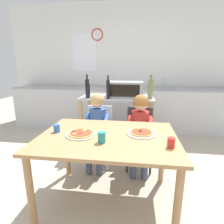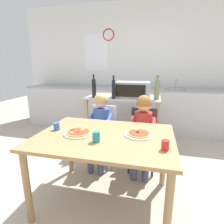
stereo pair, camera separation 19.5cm
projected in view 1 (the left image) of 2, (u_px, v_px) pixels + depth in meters
ground_plane at (118, 153)px, 2.90m from camera, size 10.76×10.76×0.00m
back_wall_tiled at (126, 66)px, 4.14m from camera, size 5.38×0.14×2.70m
kitchen_counter at (124, 108)px, 3.97m from camera, size 4.84×0.60×1.10m
kitchen_island_cart at (117, 114)px, 2.99m from camera, size 1.16×0.62×0.88m
toaster_oven at (125, 89)px, 2.89m from camera, size 0.56×0.39×0.24m
bottle_squat_spirits at (108, 89)px, 2.67m from camera, size 0.05×0.05×0.35m
bottle_tall_green_wine at (88, 90)px, 2.73m from camera, size 0.06×0.06×0.29m
bottle_clear_vinegar at (87, 88)px, 2.82m from camera, size 0.06×0.06×0.35m
bottle_dark_olive_oil at (151, 89)px, 2.68m from camera, size 0.08×0.08×0.34m
dining_table at (108, 145)px, 1.72m from camera, size 1.28×0.94×0.73m
dining_chair_left at (99, 131)px, 2.53m from camera, size 0.36×0.36×0.81m
dining_chair_right at (139, 133)px, 2.44m from camera, size 0.36×0.36×0.81m
child_in_blue_striped_shirt at (97, 122)px, 2.37m from camera, size 0.32×0.42×1.00m
child_in_red_shirt at (140, 124)px, 2.28m from camera, size 0.32×0.42×1.00m
pizza_plate_cream at (81, 134)px, 1.70m from camera, size 0.29×0.29×0.03m
pizza_plate_white at (141, 133)px, 1.72m from camera, size 0.28×0.28×0.03m
drinking_cup_red at (171, 143)px, 1.44m from camera, size 0.06×0.06×0.08m
drinking_cup_teal at (102, 137)px, 1.53m from camera, size 0.07×0.07×0.09m
drinking_cup_blue at (57, 128)px, 1.78m from camera, size 0.06×0.06×0.08m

